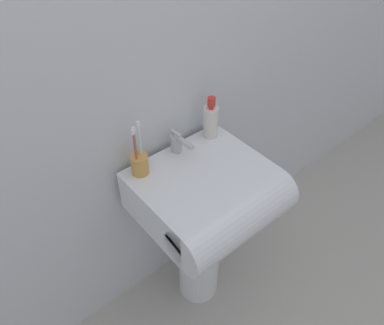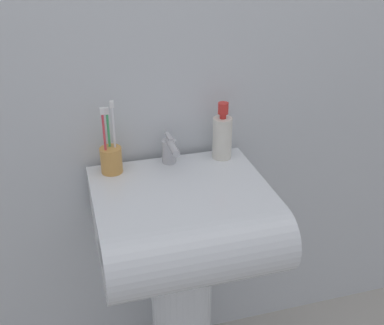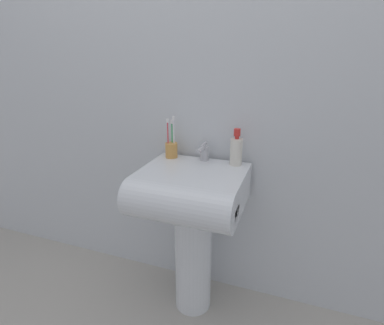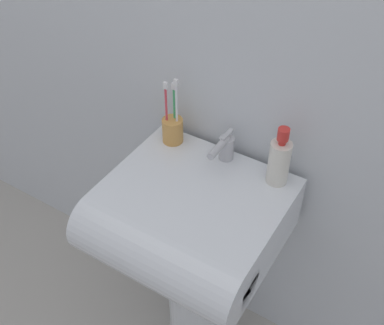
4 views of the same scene
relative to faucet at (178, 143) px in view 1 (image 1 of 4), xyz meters
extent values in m
plane|color=#ADA89E|center=(-0.01, -0.14, -0.86)|extent=(6.00, 6.00, 0.00)
cube|color=silver|center=(-0.01, 0.09, 0.34)|extent=(5.00, 0.05, 2.40)
cylinder|color=white|center=(-0.01, -0.14, -0.54)|extent=(0.19, 0.19, 0.63)
cube|color=white|center=(-0.01, -0.14, -0.14)|extent=(0.50, 0.38, 0.18)
cylinder|color=white|center=(-0.01, -0.33, -0.14)|extent=(0.50, 0.18, 0.18)
cylinder|color=#B7B7BC|center=(0.00, 0.01, -0.01)|extent=(0.04, 0.04, 0.07)
cylinder|color=#B7B7BC|center=(0.00, -0.04, 0.03)|extent=(0.02, 0.10, 0.02)
cube|color=#B7B7BC|center=(0.00, 0.01, 0.04)|extent=(0.01, 0.06, 0.01)
cylinder|color=#D19347|center=(-0.18, 0.00, -0.01)|extent=(0.06, 0.06, 0.08)
cylinder|color=#D83F4C|center=(-0.19, -0.01, 0.05)|extent=(0.01, 0.01, 0.18)
cube|color=white|center=(-0.19, -0.01, 0.15)|extent=(0.01, 0.01, 0.02)
cylinder|color=white|center=(-0.16, 0.00, 0.06)|extent=(0.01, 0.01, 0.19)
cube|color=white|center=(-0.16, 0.00, 0.16)|extent=(0.01, 0.01, 0.02)
cylinder|color=#3FB266|center=(-0.18, 0.01, 0.05)|extent=(0.01, 0.01, 0.17)
cube|color=white|center=(-0.18, 0.01, 0.14)|extent=(0.01, 0.01, 0.02)
cylinder|color=silver|center=(0.17, 0.00, 0.02)|extent=(0.06, 0.06, 0.13)
cylinder|color=red|center=(0.17, 0.00, 0.09)|extent=(0.02, 0.02, 0.01)
cylinder|color=red|center=(0.17, 0.00, 0.12)|extent=(0.03, 0.03, 0.03)
camera|label=1|loc=(-0.68, -0.90, 0.90)|focal=35.00mm
camera|label=2|loc=(-0.29, -1.28, 0.65)|focal=45.00mm
camera|label=3|loc=(0.44, -1.40, 0.46)|focal=28.00mm
camera|label=4|loc=(0.48, -0.96, 0.89)|focal=45.00mm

